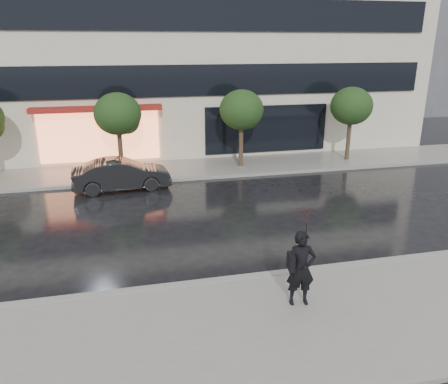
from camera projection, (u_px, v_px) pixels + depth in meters
name	position (u px, v px, depth m)	size (l,w,h in m)	color
ground	(231.00, 264.00, 12.77)	(120.00, 120.00, 0.00)	black
sidewalk_near	(266.00, 329.00, 9.76)	(60.00, 4.50, 0.12)	slate
sidewalk_far	(183.00, 169.00, 22.20)	(60.00, 3.50, 0.12)	slate
curb_near	(240.00, 279.00, 11.83)	(60.00, 0.25, 0.14)	gray
curb_far	(188.00, 179.00, 20.59)	(60.00, 0.25, 0.14)	gray
bg_building_right	(425.00, 22.00, 41.55)	(12.00, 12.00, 16.00)	#4C4C54
tree_mid_west	(119.00, 115.00, 20.45)	(2.20, 2.20, 3.99)	#33261C
tree_mid_east	(242.00, 111.00, 21.73)	(2.20, 2.20, 3.99)	#33261C
tree_far_east	(352.00, 107.00, 23.01)	(2.20, 2.20, 3.99)	#33261C
parked_car	(122.00, 175.00, 19.07)	(1.46, 4.18, 1.38)	black
pedestrian_with_umbrella	(304.00, 248.00, 10.18)	(0.93, 0.94, 2.46)	black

